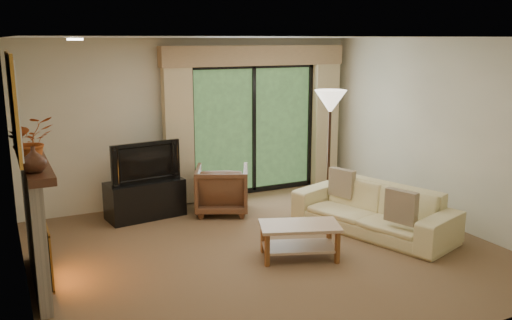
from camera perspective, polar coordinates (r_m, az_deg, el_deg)
name	(u,v)px	position (r m, az deg, el deg)	size (l,w,h in m)	color
floor	(267,251)	(6.86, 1.11, -9.51)	(5.50, 5.50, 0.00)	brown
ceiling	(267,37)	(6.35, 1.22, 12.78)	(5.50, 5.50, 0.00)	white
wall_back	(196,121)	(8.75, -6.35, 4.12)	(5.00, 5.00, 0.00)	beige
wall_front	(411,205)	(4.47, 15.98, -4.56)	(5.00, 5.00, 0.00)	beige
wall_left	(17,173)	(5.80, -23.82, -1.26)	(5.00, 5.00, 0.00)	beige
wall_right	(440,132)	(8.09, 18.79, 2.83)	(5.00, 5.00, 0.00)	beige
fireplace	(35,225)	(6.16, -22.28, -6.31)	(0.24, 1.70, 1.37)	gray
mirror	(14,104)	(5.89, -24.13, 5.35)	(0.07, 1.45, 1.02)	#BC7F30
sliding_door	(253,129)	(9.11, -0.27, 3.26)	(2.26, 0.10, 2.16)	black
curtain_left	(178,130)	(8.50, -8.19, 3.14)	(0.45, 0.18, 2.35)	tan
curtain_right	(325,119)	(9.66, 7.26, 4.30)	(0.45, 0.18, 2.35)	tan
cornice	(256,56)	(8.91, -0.03, 10.94)	(3.20, 0.24, 0.32)	#9F7D58
media_console	(145,199)	(8.16, -11.59, -4.05)	(1.11, 0.50, 0.55)	black
tv	(143,161)	(8.02, -11.77, -0.12)	(1.03, 0.13, 0.59)	black
armchair	(222,189)	(8.21, -3.60, -3.11)	(0.77, 0.79, 0.72)	brown
sofa	(373,209)	(7.55, 12.21, -5.09)	(2.21, 0.86, 0.65)	beige
pillow_near	(401,207)	(6.97, 15.04, -4.77)	(0.11, 0.42, 0.42)	#4E3628
pillow_far	(342,183)	(7.93, 9.03, -2.39)	(0.11, 0.41, 0.41)	#4E3628
coffee_table	(299,241)	(6.59, 4.58, -8.50)	(0.94, 0.52, 0.42)	tan
floor_lamp	(329,149)	(8.44, 7.69, 1.12)	(0.49, 0.49, 1.83)	#F2E2C9
vase	(34,159)	(5.43, -22.36, 0.05)	(0.23, 0.23, 0.24)	#3E2114
branches	(30,141)	(5.73, -22.70, 1.87)	(0.43, 0.38, 0.48)	#A74A19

